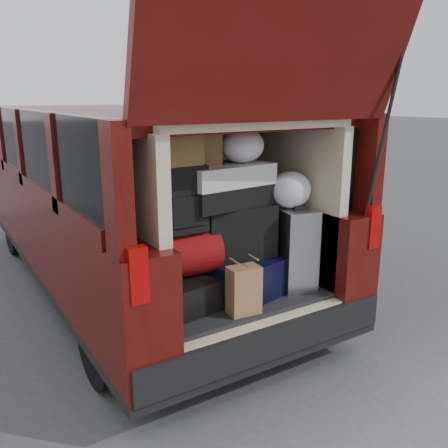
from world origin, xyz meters
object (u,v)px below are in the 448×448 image
(red_duffel, at_px, (182,253))
(kraft_bag, at_px, (244,290))
(black_hardshell, at_px, (181,290))
(black_soft_case, at_px, (236,230))
(silver_roller, at_px, (291,247))
(backpack, at_px, (182,199))
(twotone_duffel, at_px, (226,185))
(navy_hardshell, at_px, (233,274))

(red_duffel, bearing_deg, kraft_bag, -44.96)
(black_hardshell, bearing_deg, black_soft_case, -7.63)
(silver_roller, relative_size, backpack, 1.38)
(kraft_bag, bearing_deg, black_soft_case, 69.71)
(red_duffel, bearing_deg, twotone_duffel, 9.45)
(kraft_bag, xyz_separation_m, backpack, (-0.27, 0.29, 0.57))
(silver_roller, distance_m, backpack, 0.94)
(kraft_bag, distance_m, backpack, 0.69)
(kraft_bag, bearing_deg, silver_roller, 25.68)
(kraft_bag, xyz_separation_m, black_soft_case, (0.16, 0.33, 0.29))
(black_soft_case, bearing_deg, twotone_duffel, 174.34)
(black_soft_case, bearing_deg, black_hardshell, -172.99)
(black_soft_case, relative_size, backpack, 1.20)
(kraft_bag, bearing_deg, red_duffel, 134.97)
(navy_hardshell, bearing_deg, twotone_duffel, 141.14)
(black_hardshell, bearing_deg, twotone_duffel, -5.12)
(silver_roller, distance_m, twotone_duffel, 0.68)
(silver_roller, distance_m, kraft_bag, 0.61)
(silver_roller, distance_m, black_soft_case, 0.45)
(black_soft_case, height_order, twotone_duffel, twotone_duffel)
(black_soft_case, distance_m, backpack, 0.52)
(black_soft_case, bearing_deg, kraft_bag, -108.93)
(black_soft_case, distance_m, twotone_duffel, 0.33)
(silver_roller, relative_size, twotone_duffel, 0.93)
(red_duffel, bearing_deg, backpack, -94.49)
(black_hardshell, height_order, kraft_bag, kraft_bag)
(black_hardshell, height_order, twotone_duffel, twotone_duffel)
(silver_roller, bearing_deg, black_soft_case, 174.12)
(backpack, relative_size, twotone_duffel, 0.67)
(red_duffel, height_order, black_soft_case, black_soft_case)
(black_hardshell, xyz_separation_m, navy_hardshell, (0.41, -0.01, 0.03))
(kraft_bag, relative_size, twotone_duffel, 0.50)
(navy_hardshell, bearing_deg, kraft_bag, -124.70)
(black_hardshell, distance_m, navy_hardshell, 0.41)
(backpack, bearing_deg, black_soft_case, 5.19)
(backpack, bearing_deg, kraft_bag, -47.09)
(twotone_duffel, bearing_deg, silver_roller, -22.97)
(kraft_bag, distance_m, black_soft_case, 0.47)
(kraft_bag, height_order, black_soft_case, black_soft_case)
(kraft_bag, bearing_deg, navy_hardshell, 72.62)
(black_hardshell, relative_size, backpack, 1.22)
(black_hardshell, relative_size, twotone_duffel, 0.82)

